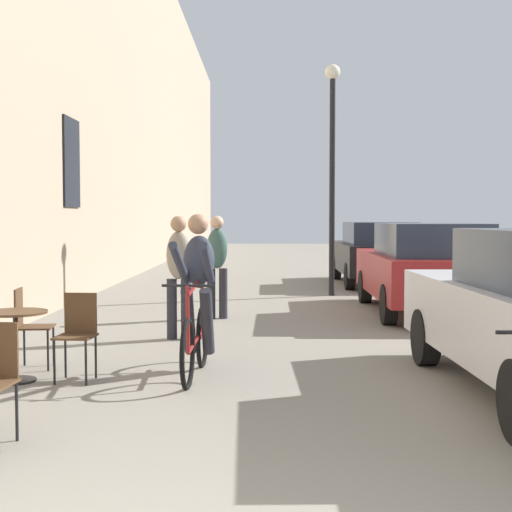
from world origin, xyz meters
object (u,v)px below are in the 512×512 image
(pedestrian_mid, at_px, (217,261))
(cafe_table_mid, at_px, (16,331))
(cafe_chair_mid_toward_street, at_px, (78,330))
(pedestrian_near, at_px, (179,270))
(parked_car_second, at_px, (425,267))
(cafe_chair_mid_toward_wall, at_px, (28,322))
(cyclist_on_bicycle, at_px, (197,298))
(street_lamp, at_px, (332,150))
(parked_car_third, at_px, (376,252))

(pedestrian_mid, bearing_deg, cafe_table_mid, -110.71)
(cafe_table_mid, bearing_deg, cafe_chair_mid_toward_street, 7.06)
(pedestrian_near, distance_m, parked_car_second, 4.79)
(cafe_chair_mid_toward_wall, bearing_deg, cafe_table_mid, -83.21)
(cafe_chair_mid_toward_street, height_order, pedestrian_mid, pedestrian_mid)
(cyclist_on_bicycle, relative_size, parked_car_second, 0.40)
(pedestrian_near, relative_size, street_lamp, 0.35)
(cafe_chair_mid_toward_wall, distance_m, pedestrian_near, 2.46)
(pedestrian_mid, xyz_separation_m, parked_car_third, (3.57, 6.14, -0.15))
(pedestrian_near, bearing_deg, street_lamp, 65.05)
(street_lamp, bearing_deg, parked_car_third, 62.20)
(cafe_chair_mid_toward_street, height_order, cyclist_on_bicycle, cyclist_on_bicycle)
(pedestrian_near, bearing_deg, parked_car_second, 34.20)
(cafe_table_mid, xyz_separation_m, cafe_chair_mid_toward_wall, (-0.08, 0.64, -0.00))
(cafe_table_mid, height_order, parked_car_third, parked_car_third)
(cafe_chair_mid_toward_street, xyz_separation_m, parked_car_third, (4.72, 10.70, 0.29))
(cyclist_on_bicycle, distance_m, parked_car_second, 6.02)
(parked_car_second, bearing_deg, street_lamp, 114.57)
(cyclist_on_bicycle, bearing_deg, parked_car_third, 71.29)
(cyclist_on_bicycle, bearing_deg, cafe_chair_mid_toward_wall, 172.62)
(cafe_table_mid, bearing_deg, cafe_chair_mid_toward_wall, 96.79)
(cafe_chair_mid_toward_street, distance_m, cyclist_on_bicycle, 1.27)
(pedestrian_mid, relative_size, parked_car_third, 0.39)
(pedestrian_near, relative_size, parked_car_second, 0.38)
(pedestrian_mid, bearing_deg, parked_car_second, 10.21)
(cafe_table_mid, bearing_deg, pedestrian_mid, 69.29)
(cafe_table_mid, xyz_separation_m, parked_car_third, (5.33, 10.78, 0.29))
(cafe_table_mid, xyz_separation_m, cafe_chair_mid_toward_street, (0.61, 0.08, -0.00))
(pedestrian_near, relative_size, pedestrian_mid, 1.00)
(parked_car_third, bearing_deg, street_lamp, -117.80)
(pedestrian_mid, bearing_deg, pedestrian_near, -100.87)
(cafe_chair_mid_toward_street, relative_size, street_lamp, 0.18)
(pedestrian_near, xyz_separation_m, parked_car_second, (3.96, 2.69, -0.14))
(cafe_table_mid, height_order, parked_car_second, parked_car_second)
(pedestrian_mid, bearing_deg, parked_car_third, 59.79)
(parked_car_third, bearing_deg, cafe_table_mid, -116.31)
(parked_car_second, xyz_separation_m, parked_car_third, (0.01, 5.50, -0.01))
(cafe_table_mid, distance_m, parked_car_third, 12.03)
(cyclist_on_bicycle, height_order, pedestrian_mid, cyclist_on_bicycle)
(cafe_chair_mid_toward_street, bearing_deg, cafe_chair_mid_toward_wall, 140.89)
(cafe_chair_mid_toward_street, bearing_deg, street_lamp, 67.53)
(cafe_chair_mid_toward_street, distance_m, street_lamp, 9.18)
(cafe_chair_mid_toward_wall, distance_m, parked_car_third, 11.50)
(cafe_table_mid, distance_m, cafe_chair_mid_toward_street, 0.62)
(cafe_table_mid, height_order, pedestrian_near, pedestrian_near)
(cyclist_on_bicycle, distance_m, parked_car_third, 10.97)
(parked_car_third, bearing_deg, cyclist_on_bicycle, -108.71)
(parked_car_third, bearing_deg, cafe_chair_mid_toward_wall, -118.05)
(parked_car_third, bearing_deg, parked_car_second, -90.10)
(parked_car_second, relative_size, parked_car_third, 1.01)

